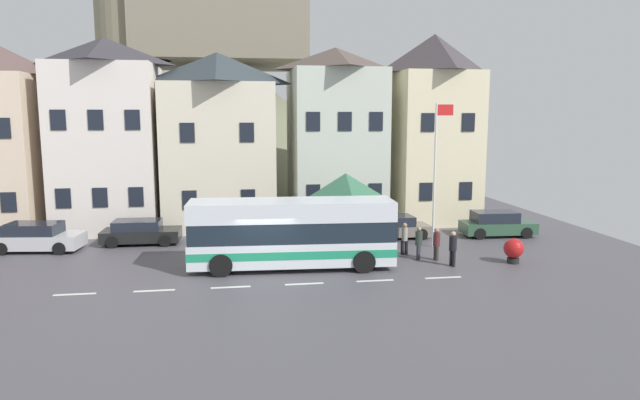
{
  "coord_description": "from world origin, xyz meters",
  "views": [
    {
      "loc": [
        -1.34,
        -23.92,
        6.9
      ],
      "look_at": [
        3.02,
        4.28,
        2.64
      ],
      "focal_mm": 32.07,
      "sensor_mm": 36.0,
      "label": 1
    }
  ],
  "objects_px": {
    "townhouse_01": "(108,135)",
    "harbour_buoy": "(514,249)",
    "hilltop_castle": "(221,111)",
    "public_bench": "(365,230)",
    "townhouse_02": "(219,140)",
    "parked_car_00": "(37,237)",
    "flagpole": "(436,165)",
    "townhouse_03": "(335,136)",
    "parked_car_02": "(497,224)",
    "parked_car_03": "(395,227)",
    "pedestrian_00": "(405,238)",
    "transit_bus": "(292,234)",
    "pedestrian_03": "(453,247)",
    "pedestrian_01": "(419,242)",
    "parked_car_01": "(140,232)",
    "townhouse_04": "(433,129)",
    "bus_shelter": "(346,189)",
    "pedestrian_02": "(436,243)"
  },
  "relations": [
    {
      "from": "hilltop_castle",
      "to": "pedestrian_01",
      "type": "bearing_deg",
      "value": -71.19
    },
    {
      "from": "townhouse_01",
      "to": "pedestrian_01",
      "type": "relative_size",
      "value": 7.12
    },
    {
      "from": "transit_bus",
      "to": "parked_car_00",
      "type": "height_order",
      "value": "transit_bus"
    },
    {
      "from": "townhouse_02",
      "to": "parked_car_02",
      "type": "distance_m",
      "value": 17.46
    },
    {
      "from": "townhouse_01",
      "to": "parked_car_02",
      "type": "distance_m",
      "value": 23.51
    },
    {
      "from": "transit_bus",
      "to": "pedestrian_03",
      "type": "xyz_separation_m",
      "value": [
        7.33,
        -0.85,
        -0.67
      ]
    },
    {
      "from": "townhouse_04",
      "to": "parked_car_02",
      "type": "xyz_separation_m",
      "value": [
        2.09,
        -5.32,
        -5.29
      ]
    },
    {
      "from": "parked_car_00",
      "to": "harbour_buoy",
      "type": "bearing_deg",
      "value": -7.53
    },
    {
      "from": "townhouse_01",
      "to": "hilltop_castle",
      "type": "xyz_separation_m",
      "value": [
        6.43,
        18.13,
        1.51
      ]
    },
    {
      "from": "harbour_buoy",
      "to": "public_bench",
      "type": "bearing_deg",
      "value": 131.39
    },
    {
      "from": "townhouse_03",
      "to": "parked_car_00",
      "type": "height_order",
      "value": "townhouse_03"
    },
    {
      "from": "bus_shelter",
      "to": "harbour_buoy",
      "type": "distance_m",
      "value": 8.67
    },
    {
      "from": "bus_shelter",
      "to": "harbour_buoy",
      "type": "relative_size",
      "value": 3.34
    },
    {
      "from": "pedestrian_01",
      "to": "parked_car_00",
      "type": "bearing_deg",
      "value": 166.0
    },
    {
      "from": "flagpole",
      "to": "harbour_buoy",
      "type": "bearing_deg",
      "value": -57.22
    },
    {
      "from": "pedestrian_02",
      "to": "pedestrian_03",
      "type": "xyz_separation_m",
      "value": [
        0.35,
        -1.19,
        0.08
      ]
    },
    {
      "from": "hilltop_castle",
      "to": "pedestrian_00",
      "type": "distance_m",
      "value": 29.47
    },
    {
      "from": "parked_car_00",
      "to": "parked_car_03",
      "type": "height_order",
      "value": "parked_car_00"
    },
    {
      "from": "townhouse_04",
      "to": "hilltop_castle",
      "type": "xyz_separation_m",
      "value": [
        -13.72,
        18.51,
        1.23
      ]
    },
    {
      "from": "townhouse_02",
      "to": "hilltop_castle",
      "type": "bearing_deg",
      "value": 90.28
    },
    {
      "from": "townhouse_01",
      "to": "harbour_buoy",
      "type": "relative_size",
      "value": 9.65
    },
    {
      "from": "townhouse_04",
      "to": "pedestrian_02",
      "type": "relative_size",
      "value": 7.66
    },
    {
      "from": "townhouse_01",
      "to": "parked_car_00",
      "type": "distance_m",
      "value": 7.91
    },
    {
      "from": "parked_car_01",
      "to": "harbour_buoy",
      "type": "relative_size",
      "value": 3.5
    },
    {
      "from": "townhouse_02",
      "to": "harbour_buoy",
      "type": "bearing_deg",
      "value": -40.72
    },
    {
      "from": "flagpole",
      "to": "townhouse_03",
      "type": "bearing_deg",
      "value": 116.79
    },
    {
      "from": "parked_car_03",
      "to": "pedestrian_00",
      "type": "bearing_deg",
      "value": -101.47
    },
    {
      "from": "parked_car_02",
      "to": "townhouse_04",
      "type": "bearing_deg",
      "value": 115.01
    },
    {
      "from": "hilltop_castle",
      "to": "public_bench",
      "type": "xyz_separation_m",
      "value": [
        8.18,
        -23.28,
        -6.74
      ]
    },
    {
      "from": "townhouse_04",
      "to": "pedestrian_03",
      "type": "distance_m",
      "value": 12.68
    },
    {
      "from": "transit_bus",
      "to": "parked_car_03",
      "type": "bearing_deg",
      "value": 43.45
    },
    {
      "from": "pedestrian_00",
      "to": "harbour_buoy",
      "type": "xyz_separation_m",
      "value": [
        4.54,
        -2.45,
        -0.17
      ]
    },
    {
      "from": "hilltop_castle",
      "to": "parked_car_00",
      "type": "xyz_separation_m",
      "value": [
        -9.09,
        -23.65,
        -6.51
      ]
    },
    {
      "from": "parked_car_01",
      "to": "pedestrian_00",
      "type": "bearing_deg",
      "value": -16.65
    },
    {
      "from": "parked_car_03",
      "to": "pedestrian_03",
      "type": "height_order",
      "value": "pedestrian_03"
    },
    {
      "from": "pedestrian_01",
      "to": "hilltop_castle",
      "type": "bearing_deg",
      "value": 108.81
    },
    {
      "from": "parked_car_03",
      "to": "pedestrian_02",
      "type": "height_order",
      "value": "pedestrian_02"
    },
    {
      "from": "townhouse_04",
      "to": "pedestrian_01",
      "type": "distance_m",
      "value": 11.8
    },
    {
      "from": "townhouse_02",
      "to": "bus_shelter",
      "type": "relative_size",
      "value": 2.7
    },
    {
      "from": "townhouse_01",
      "to": "harbour_buoy",
      "type": "height_order",
      "value": "townhouse_01"
    },
    {
      "from": "bus_shelter",
      "to": "parked_car_02",
      "type": "bearing_deg",
      "value": 10.81
    },
    {
      "from": "parked_car_01",
      "to": "pedestrian_01",
      "type": "xyz_separation_m",
      "value": [
        13.76,
        -5.53,
        0.21
      ]
    },
    {
      "from": "parked_car_01",
      "to": "harbour_buoy",
      "type": "distance_m",
      "value": 19.21
    },
    {
      "from": "townhouse_01",
      "to": "flagpole",
      "type": "height_order",
      "value": "townhouse_01"
    },
    {
      "from": "harbour_buoy",
      "to": "parked_car_03",
      "type": "bearing_deg",
      "value": 122.43
    },
    {
      "from": "townhouse_01",
      "to": "pedestrian_03",
      "type": "relative_size",
      "value": 6.98
    },
    {
      "from": "townhouse_03",
      "to": "public_bench",
      "type": "relative_size",
      "value": 6.56
    },
    {
      "from": "parked_car_02",
      "to": "parked_car_00",
      "type": "bearing_deg",
      "value": -176.89
    },
    {
      "from": "townhouse_02",
      "to": "parked_car_00",
      "type": "distance_m",
      "value": 11.79
    },
    {
      "from": "hilltop_castle",
      "to": "townhouse_04",
      "type": "bearing_deg",
      "value": -53.45
    }
  ]
}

